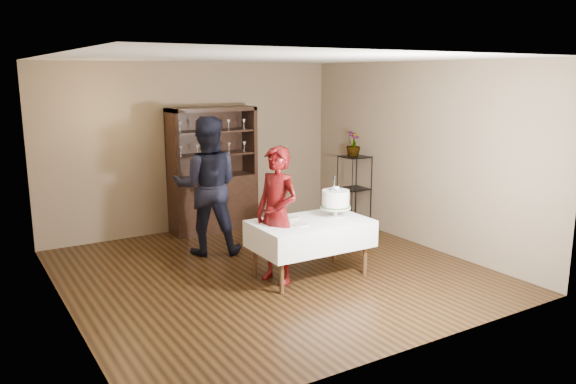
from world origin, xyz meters
name	(u,v)px	position (x,y,z in m)	size (l,w,h in m)	color
floor	(272,271)	(0.00, 0.00, 0.00)	(5.00, 5.00, 0.00)	black
ceiling	(270,58)	(0.00, 0.00, 2.70)	(5.00, 5.00, 0.00)	white
back_wall	(194,147)	(0.00, 2.50, 1.35)	(5.00, 0.02, 2.70)	#74604A
wall_left	(59,190)	(-2.50, 0.00, 1.35)	(0.02, 5.00, 2.70)	#74604A
wall_right	(418,154)	(2.50, 0.00, 1.35)	(0.02, 5.00, 2.70)	#74604A
china_hutch	(213,190)	(0.20, 2.25, 0.66)	(1.40, 0.48, 2.00)	black
plant_etagere	(354,188)	(2.28, 1.20, 0.65)	(0.42, 0.42, 1.20)	black
cake_table	(310,234)	(0.34, -0.39, 0.55)	(1.46, 0.91, 0.72)	white
woman	(277,215)	(-0.12, -0.34, 0.84)	(0.61, 0.40, 1.68)	#3C0605
man	(207,186)	(-0.37, 1.16, 0.98)	(0.95, 0.74, 1.95)	black
cake	(336,200)	(0.73, -0.38, 0.94)	(0.40, 0.40, 0.54)	silver
plate_near	(301,225)	(0.12, -0.51, 0.73)	(0.19, 0.19, 0.01)	silver
plate_far	(293,218)	(0.22, -0.18, 0.73)	(0.16, 0.16, 0.01)	silver
potted_plant	(353,144)	(2.24, 1.20, 1.39)	(0.23, 0.23, 0.41)	#486932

